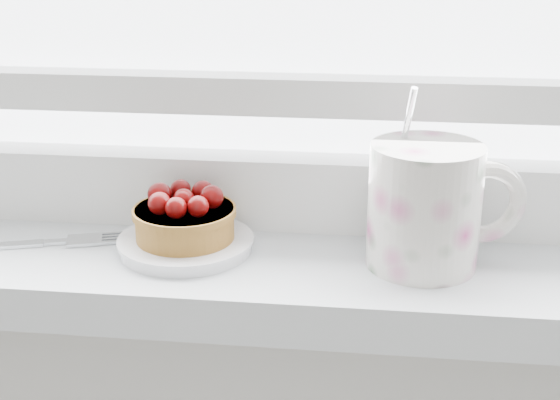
# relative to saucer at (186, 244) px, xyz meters

# --- Properties ---
(saucer) EXTENTS (0.12, 0.12, 0.01)m
(saucer) POSITION_rel_saucer_xyz_m (0.00, 0.00, 0.00)
(saucer) COLOR white
(saucer) RESTS_ON windowsill
(raspberry_tart) EXTENTS (0.09, 0.09, 0.05)m
(raspberry_tart) POSITION_rel_saucer_xyz_m (-0.00, 0.00, 0.03)
(raspberry_tart) COLOR brown
(raspberry_tart) RESTS_ON saucer
(floral_mug) EXTENTS (0.15, 0.11, 0.16)m
(floral_mug) POSITION_rel_saucer_xyz_m (0.21, -0.00, 0.05)
(floral_mug) COLOR silver
(floral_mug) RESTS_ON windowsill
(fork) EXTENTS (0.20, 0.08, 0.00)m
(fork) POSITION_rel_saucer_xyz_m (-0.15, -0.01, -0.00)
(fork) COLOR silver
(fork) RESTS_ON windowsill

